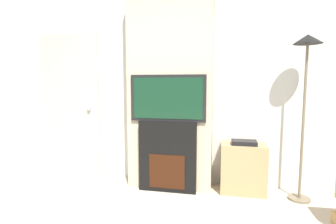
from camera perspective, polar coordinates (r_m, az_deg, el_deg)
The scene contains 7 objects.
wall_back at distance 3.53m, azimuth 1.28°, elevation 6.53°, with size 6.00×0.06×2.70m.
chimney_breast at distance 3.33m, azimuth 0.63°, elevation 6.56°, with size 1.05×0.35×2.70m.
fireplace at distance 3.28m, azimuth -0.00°, elevation -9.64°, with size 0.71×0.15×0.87m.
television at distance 3.16m, azimuth -0.01°, elevation 3.03°, with size 0.92×0.07×0.56m.
floor_lamp at distance 3.26m, azimuth 27.86°, elevation 8.00°, with size 0.30×0.30×1.86m.
media_stand at distance 3.40m, azimuth 16.02°, elevation -11.51°, with size 0.53×0.35×0.65m.
entry_door at distance 4.06m, azimuth -20.51°, elevation 1.38°, with size 0.90×0.09×2.03m.
Camera 1 is at (0.65, -1.44, 1.32)m, focal length 28.00 mm.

